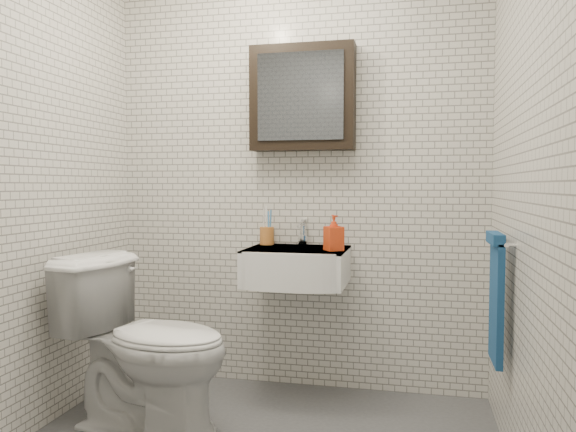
{
  "coord_description": "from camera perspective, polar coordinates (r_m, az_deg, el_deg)",
  "views": [
    {
      "loc": [
        0.69,
        -2.26,
        1.2
      ],
      "look_at": [
        0.07,
        0.45,
        1.05
      ],
      "focal_mm": 35.0,
      "sensor_mm": 36.0,
      "label": 1
    }
  ],
  "objects": [
    {
      "name": "mirror_cabinet",
      "position": [
        3.29,
        1.49,
        11.89
      ],
      "size": [
        0.6,
        0.15,
        0.6
      ],
      "color": "black",
      "rests_on": "room_shell"
    },
    {
      "name": "faucet",
      "position": [
        3.26,
        1.48,
        -1.82
      ],
      "size": [
        0.06,
        0.2,
        0.15
      ],
      "color": "silver",
      "rests_on": "washbasin"
    },
    {
      "name": "toothbrush_cup",
      "position": [
        3.31,
        -2.16,
        -1.92
      ],
      "size": [
        0.1,
        0.1,
        0.23
      ],
      "rotation": [
        0.0,
        0.0,
        0.18
      ],
      "color": "#BB6E2E",
      "rests_on": "washbasin"
    },
    {
      "name": "soap_bottle",
      "position": [
        3.01,
        4.67,
        -1.71
      ],
      "size": [
        0.12,
        0.12,
        0.19
      ],
      "primitive_type": "imported",
      "rotation": [
        0.0,
        0.0,
        0.58
      ],
      "color": "orange",
      "rests_on": "washbasin"
    },
    {
      "name": "washbasin",
      "position": [
        3.09,
        0.76,
        -5.11
      ],
      "size": [
        0.55,
        0.5,
        0.2
      ],
      "color": "white",
      "rests_on": "room_shell"
    },
    {
      "name": "towel_rail",
      "position": [
        2.67,
        20.42,
        -7.28
      ],
      "size": [
        0.09,
        0.3,
        0.58
      ],
      "color": "silver",
      "rests_on": "room_shell"
    },
    {
      "name": "room_shell",
      "position": [
        2.37,
        -4.17,
        9.59
      ],
      "size": [
        2.22,
        2.02,
        2.51
      ],
      "color": "silver",
      "rests_on": "ground"
    },
    {
      "name": "toilet",
      "position": [
        2.89,
        -14.08,
        -12.49
      ],
      "size": [
        0.9,
        0.61,
        0.85
      ],
      "primitive_type": "imported",
      "rotation": [
        0.0,
        0.0,
        1.4
      ],
      "color": "white",
      "rests_on": "ground"
    }
  ]
}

